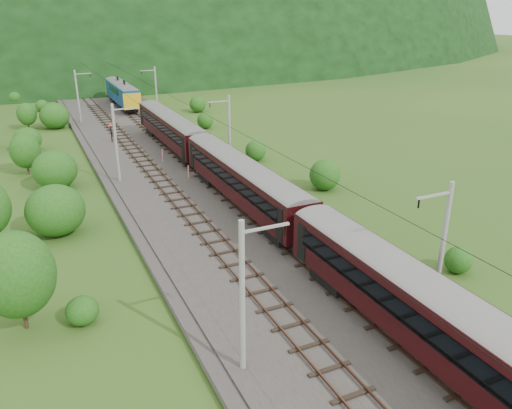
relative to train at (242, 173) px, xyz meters
name	(u,v)px	position (x,y,z in m)	size (l,w,h in m)	color
ground	(346,340)	(-2.40, -19.83, -3.50)	(600.00, 600.00, 0.00)	#265019
railbed	(266,260)	(-2.40, -9.83, -3.35)	(14.00, 220.00, 0.30)	#38332D
track_left	(236,264)	(-4.80, -9.83, -3.13)	(2.40, 220.00, 0.27)	brown
track_right	(296,251)	(0.00, -9.83, -3.13)	(2.40, 220.00, 0.27)	brown
catenary_left	(117,141)	(-8.52, 12.17, 1.00)	(2.54, 192.28, 8.00)	gray
catenary_right	(229,130)	(3.72, 12.17, 1.00)	(2.54, 192.28, 8.00)	gray
overhead_wires	(267,168)	(-2.40, -9.83, 3.60)	(4.83, 198.00, 0.03)	black
mountain_main	(44,46)	(-2.40, 240.17, -3.50)	(504.00, 360.00, 244.00)	black
train	(242,173)	(0.00, 0.00, 0.00)	(2.96, 119.62, 5.14)	black
hazard_post_near	(162,155)	(-2.60, 17.49, -2.52)	(0.15, 0.15, 1.37)	red
hazard_post_far	(188,172)	(-1.78, 10.13, -2.53)	(0.14, 0.14, 1.36)	red
signal	(111,132)	(-6.39, 29.14, -1.79)	(0.27, 0.27, 2.41)	black
vegetation_left	(44,253)	(-16.80, -6.65, -1.17)	(13.19, 142.95, 5.95)	#184F15
vegetation_right	(401,220)	(9.34, -10.21, -2.19)	(6.96, 107.44, 2.99)	#184F15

